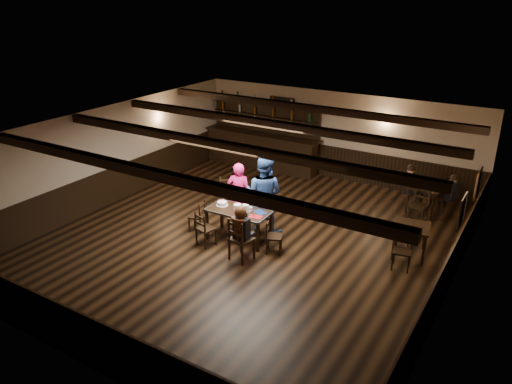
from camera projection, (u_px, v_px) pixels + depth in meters
The scene contains 25 objects.
ground at pixel (251, 240), 11.90m from camera, with size 10.00×10.00×0.00m, color black.
room_shell at pixel (251, 170), 11.26m from camera, with size 9.02×10.02×2.71m.
dining_table at pixel (239, 214), 11.68m from camera, with size 1.53×0.79×0.75m.
chair_near_left at pixel (203, 227), 11.45m from camera, with size 0.47×0.46×0.83m.
chair_near_right at pixel (239, 237), 10.77m from camera, with size 0.54×0.52×0.99m.
chair_end_left at pixel (199, 214), 12.17m from camera, with size 0.42×0.43×0.78m.
chair_end_right at pixel (271, 234), 11.19m from camera, with size 0.46×0.47×0.78m.
chair_far_pushed at pixel (229, 192), 13.13m from camera, with size 0.64×0.63×0.99m.
woman_pink at pixel (239, 194), 12.37m from camera, with size 0.60×0.39×1.64m, color #DB226E.
man_blue at pixel (264, 194), 11.97m from camera, with size 0.95×0.74×1.96m, color navy.
seated_person at pixel (241, 225), 10.71m from camera, with size 0.35×0.52×0.85m.
cake at pixel (222, 204), 11.90m from camera, with size 0.29×0.29×0.09m.
plate_stack_a at pixel (237, 208), 11.58m from camera, with size 0.18×0.18×0.17m, color white.
plate_stack_b at pixel (246, 208), 11.54m from camera, with size 0.15×0.15×0.18m, color white.
tea_light at pixel (243, 208), 11.73m from camera, with size 0.05×0.05×0.06m.
salt_shaker at pixel (250, 212), 11.43m from camera, with size 0.04×0.04×0.09m, color silver.
pepper_shaker at pixel (254, 214), 11.32m from camera, with size 0.04×0.04×0.09m, color #A5A8AD.
drink_glass at pixel (251, 209), 11.57m from camera, with size 0.07×0.07×0.11m, color silver.
menu_red at pixel (256, 217), 11.32m from camera, with size 0.29×0.20×0.00m, color maroon.
menu_blue at pixel (260, 212), 11.55m from camera, with size 0.32×0.22×0.00m, color #102250.
bar_counter at pixel (263, 145), 16.54m from camera, with size 4.12×0.70×2.20m.
back_table_a at pixel (412, 230), 10.93m from camera, with size 0.88×0.88×0.75m.
back_table_b at pixel (426, 190), 13.10m from camera, with size 0.97×0.97×0.75m.
bg_patron_left at pixel (410, 179), 13.27m from camera, with size 0.30×0.42×0.78m.
bg_patron_right at pixel (452, 188), 12.80m from camera, with size 0.30×0.39×0.70m.
Camera 1 is at (5.62, -8.96, 5.57)m, focal length 35.00 mm.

